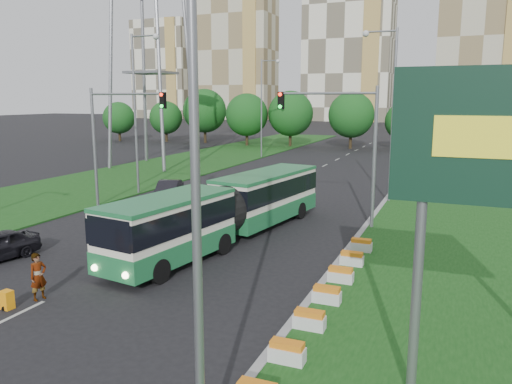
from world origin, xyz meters
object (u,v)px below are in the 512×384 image
at_px(pedestrian, 38,276).
at_px(car_left_far, 168,190).
at_px(articulated_bus, 227,209).
at_px(shopping_trolley, 7,300).
at_px(traffic_mast_left, 113,129).
at_px(traffic_mast_median, 346,134).

bearing_deg(pedestrian, car_left_far, 31.30).
relative_size(articulated_bus, pedestrian, 9.18).
distance_m(car_left_far, pedestrian, 18.49).
bearing_deg(articulated_bus, shopping_trolley, -98.39).
height_order(articulated_bus, pedestrian, articulated_bus).
relative_size(articulated_bus, shopping_trolley, 24.29).
bearing_deg(shopping_trolley, articulated_bus, 77.90).
xyz_separation_m(articulated_bus, shopping_trolley, (-3.38, -10.93, -1.31)).
distance_m(traffic_mast_left, car_left_far, 6.26).
bearing_deg(pedestrian, articulated_bus, -2.76).
bearing_deg(articulated_bus, pedestrian, -98.00).
relative_size(pedestrian, shopping_trolley, 2.65).
relative_size(traffic_mast_median, shopping_trolley, 11.91).
height_order(traffic_mast_median, traffic_mast_left, same).
bearing_deg(traffic_mast_left, articulated_bus, -21.33).
height_order(traffic_mast_left, car_left_far, traffic_mast_left).
bearing_deg(shopping_trolley, pedestrian, 74.50).
distance_m(traffic_mast_median, articulated_bus, 7.99).
xyz_separation_m(traffic_mast_left, pedestrian, (7.10, -13.79, -4.46)).
relative_size(traffic_mast_left, pedestrian, 4.50).
bearing_deg(pedestrian, traffic_mast_median, -14.55).
xyz_separation_m(car_left_far, shopping_trolley, (5.08, -18.73, -0.37)).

